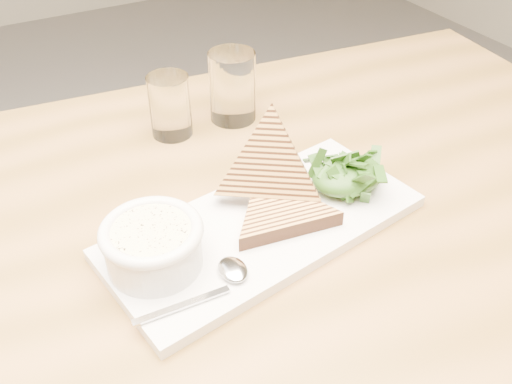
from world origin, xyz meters
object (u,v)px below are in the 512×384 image
soup_bowl (154,250)px  table_top (250,238)px  glass_far (232,87)px  platter (264,227)px  glass_near (170,106)px

soup_bowl → table_top: bearing=8.4°
table_top → glass_far: (0.11, 0.26, 0.08)m
table_top → glass_far: glass_far is taller
glass_far → table_top: bearing=-112.8°
table_top → platter: (0.01, -0.02, 0.03)m
platter → soup_bowl: 0.15m
table_top → platter: 0.03m
platter → glass_far: size_ratio=3.52×
platter → glass_near: glass_near is taller
table_top → soup_bowl: 0.15m
table_top → glass_near: 0.27m
platter → glass_far: (0.10, 0.27, 0.05)m
glass_near → glass_far: size_ratio=0.86×
table_top → glass_far: bearing=67.2°
platter → soup_bowl: soup_bowl is taller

